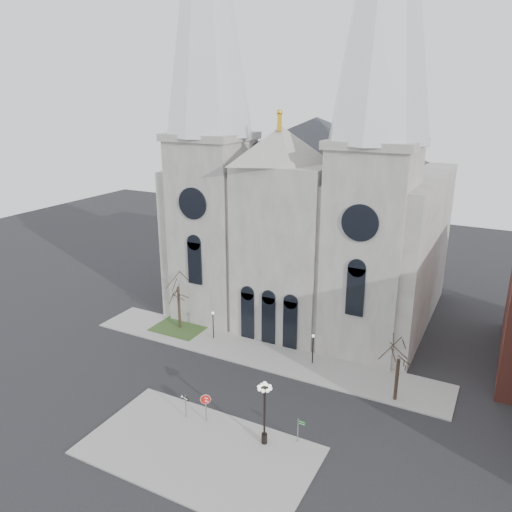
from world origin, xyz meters
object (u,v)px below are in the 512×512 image
at_px(one_way_sign, 186,402).
at_px(globe_lamp, 265,405).
at_px(street_name_sign, 299,428).
at_px(stop_sign, 206,402).

bearing_deg(one_way_sign, globe_lamp, 18.79).
distance_m(globe_lamp, one_way_sign, 7.71).
height_order(globe_lamp, one_way_sign, globe_lamp).
relative_size(globe_lamp, street_name_sign, 2.64).
relative_size(stop_sign, street_name_sign, 1.23).
xyz_separation_m(globe_lamp, one_way_sign, (-7.44, -0.12, -2.04)).
bearing_deg(street_name_sign, globe_lamp, -149.44).
distance_m(stop_sign, one_way_sign, 1.90).
height_order(stop_sign, street_name_sign, stop_sign).
bearing_deg(stop_sign, street_name_sign, -2.38).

